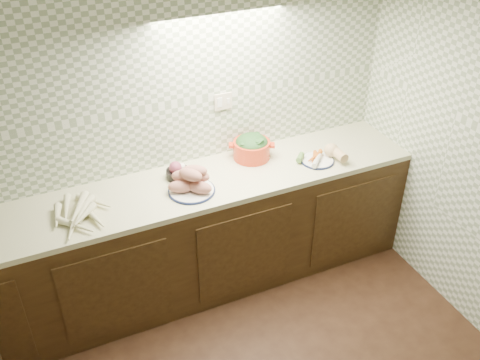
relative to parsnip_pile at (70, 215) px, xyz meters
name	(u,v)px	position (x,y,z in m)	size (l,w,h in m)	color
room	(272,239)	(0.62, -1.45, 0.69)	(3.60, 3.60, 2.60)	black
parsnip_pile	(70,215)	(0.00, 0.00, 0.00)	(0.40, 0.39, 0.08)	beige
sweet_potato_plate	(191,181)	(0.78, -0.02, 0.04)	(0.32, 0.31, 0.19)	#10183D
onion_bowl	(178,172)	(0.75, 0.17, 0.01)	(0.16, 0.16, 0.13)	black
dutch_oven	(252,147)	(1.32, 0.20, 0.06)	(0.35, 0.35, 0.19)	red
veg_plate	(323,155)	(1.78, -0.04, 0.01)	(0.34, 0.24, 0.11)	#10183D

